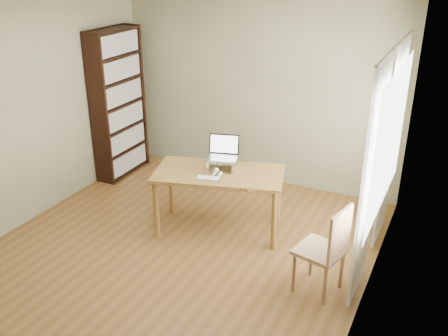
# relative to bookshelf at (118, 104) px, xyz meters

# --- Properties ---
(room) EXTENTS (4.04, 4.54, 2.64)m
(room) POSITION_rel_bookshelf_xyz_m (1.86, -1.54, 0.25)
(room) COLOR brown
(room) RESTS_ON ground
(bookshelf) EXTENTS (0.30, 0.90, 2.10)m
(bookshelf) POSITION_rel_bookshelf_xyz_m (0.00, 0.00, 0.00)
(bookshelf) COLOR black
(bookshelf) RESTS_ON ground
(curtains) EXTENTS (0.03, 1.90, 2.25)m
(curtains) POSITION_rel_bookshelf_xyz_m (3.75, -0.75, 0.12)
(curtains) COLOR white
(curtains) RESTS_ON ground
(desk) EXTENTS (1.60, 1.10, 0.75)m
(desk) POSITION_rel_bookshelf_xyz_m (2.03, -0.87, -0.39)
(desk) COLOR brown
(desk) RESTS_ON ground
(laptop_stand) EXTENTS (0.32, 0.25, 0.13)m
(laptop_stand) POSITION_rel_bookshelf_xyz_m (2.03, -0.79, -0.22)
(laptop_stand) COLOR silver
(laptop_stand) RESTS_ON desk
(laptop) EXTENTS (0.40, 0.37, 0.24)m
(laptop) POSITION_rel_bookshelf_xyz_m (2.03, -0.73, -0.11)
(laptop) COLOR silver
(laptop) RESTS_ON laptop_stand
(keyboard) EXTENTS (0.29, 0.18, 0.02)m
(keyboard) POSITION_rel_bookshelf_xyz_m (2.01, -1.09, -0.29)
(keyboard) COLOR silver
(keyboard) RESTS_ON desk
(coaster) EXTENTS (0.09, 0.09, 0.01)m
(coaster) POSITION_rel_bookshelf_xyz_m (2.55, -1.15, -0.30)
(coaster) COLOR brown
(coaster) RESTS_ON desk
(cat) EXTENTS (0.26, 0.49, 0.16)m
(cat) POSITION_rel_bookshelf_xyz_m (2.03, -0.76, -0.23)
(cat) COLOR #433C34
(cat) RESTS_ON desk
(chair) EXTENTS (0.50, 0.50, 0.94)m
(chair) POSITION_rel_bookshelf_xyz_m (3.48, -1.46, -0.54)
(chair) COLOR #A5815A
(chair) RESTS_ON ground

